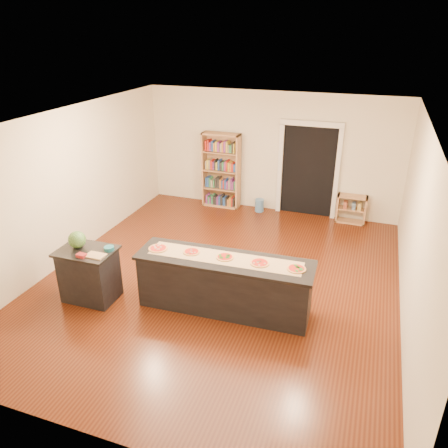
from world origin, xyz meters
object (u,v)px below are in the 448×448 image
(bookshelf, at_px, (221,171))
(low_shelf, at_px, (351,209))
(kitchen_island, at_px, (224,284))
(side_counter, at_px, (90,274))
(waste_bin, at_px, (259,205))
(watermelon, at_px, (77,240))

(bookshelf, height_order, low_shelf, bookshelf)
(kitchen_island, distance_m, side_counter, 2.20)
(bookshelf, xyz_separation_m, waste_bin, (0.99, -0.04, -0.75))
(kitchen_island, height_order, side_counter, kitchen_island)
(low_shelf, bearing_deg, bookshelf, -179.59)
(watermelon, bearing_deg, kitchen_island, 9.83)
(side_counter, xyz_separation_m, bookshelf, (0.65, 4.51, 0.46))
(side_counter, xyz_separation_m, waste_bin, (1.64, 4.47, -0.30))
(waste_bin, height_order, watermelon, watermelon)
(side_counter, distance_m, low_shelf, 5.89)
(waste_bin, distance_m, watermelon, 4.87)
(side_counter, bearing_deg, kitchen_island, 10.65)
(low_shelf, bearing_deg, kitchen_island, -111.47)
(bookshelf, relative_size, low_shelf, 2.80)
(kitchen_island, xyz_separation_m, watermelon, (-2.33, -0.40, 0.57))
(side_counter, distance_m, waste_bin, 4.77)
(bookshelf, relative_size, watermelon, 6.55)
(low_shelf, relative_size, watermelon, 2.34)
(side_counter, height_order, bookshelf, bookshelf)
(low_shelf, bearing_deg, watermelon, -131.20)
(kitchen_island, height_order, waste_bin, kitchen_island)
(low_shelf, height_order, watermelon, watermelon)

